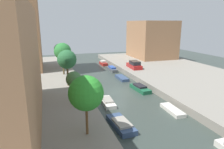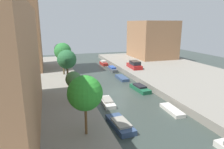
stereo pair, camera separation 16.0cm
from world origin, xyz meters
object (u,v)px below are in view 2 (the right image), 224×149
Objects in this scene: moored_boat_right_3 at (122,78)px; apartment_tower_far at (12,21)px; street_tree_1 at (73,80)px; moored_boat_right_1 at (172,110)px; parked_car at (135,65)px; moored_boat_left_2 at (107,102)px; street_tree_2 at (67,60)px; moored_boat_left_1 at (120,124)px; street_tree_3 at (63,51)px; street_tree_4 at (60,49)px; moored_boat_right_4 at (112,69)px; low_block_right at (152,39)px; moored_boat_right_5 at (104,63)px; moored_boat_right_2 at (140,88)px; street_tree_0 at (85,93)px.

apartment_tower_far is at bearing 152.04° from moored_boat_right_3.
street_tree_1 reaches higher than moored_boat_right_1.
moored_boat_left_2 is at bearing -125.05° from parked_car.
street_tree_1 is 0.70× the size of street_tree_2.
moored_boat_left_1 is at bearing -167.68° from moored_boat_right_1.
street_tree_1 is 7.78m from moored_boat_left_1.
street_tree_2 reaches higher than street_tree_1.
street_tree_3 is (0.00, 7.43, 0.25)m from street_tree_2.
street_tree_4 is 1.15× the size of moored_boat_right_4.
street_tree_4 is at bearing 90.00° from street_tree_2.
parked_car is (-10.40, -11.98, -4.32)m from low_block_right.
street_tree_2 is 9.23m from moored_boat_left_2.
moored_boat_right_5 reaches higher than moored_boat_left_2.
street_tree_1 is at bearing -158.63° from moored_boat_right_2.
parked_car is (14.81, 23.14, -3.08)m from street_tree_0.
moored_boat_right_5 is (10.72, 33.10, -4.27)m from street_tree_0.
moored_boat_right_4 is at bearing -148.11° from low_block_right.
street_tree_1 is at bearing 123.55° from moored_boat_left_1.
moored_boat_left_2 reaches higher than moored_boat_right_3.
moored_boat_right_5 is (10.72, 3.96, -4.38)m from street_tree_4.
street_tree_3 reaches higher than moored_boat_left_2.
street_tree_4 is 1.46× the size of moored_boat_right_5.
street_tree_2 is 21.66m from moored_boat_right_5.
street_tree_2 is 1.35× the size of moored_boat_left_2.
moored_boat_right_4 is at bearing -15.82° from street_tree_4.
parked_car is 10.83m from moored_boat_right_5.
moored_boat_right_3 is (6.58, 17.09, -0.08)m from moored_boat_left_1.
apartment_tower_far is at bearing 179.70° from street_tree_4.
street_tree_2 is at bearing -90.00° from street_tree_3.
moored_boat_right_1 is (11.01, -4.22, -3.63)m from street_tree_1.
moored_boat_right_2 is 7.09m from moored_boat_right_3.
moored_boat_left_2 is at bearing -150.32° from moored_boat_right_2.
low_block_right is 43.24m from street_tree_0.
apartment_tower_far is at bearing -170.10° from low_block_right.
parked_car reaches higher than moored_boat_right_1.
street_tree_3 is 12.37m from moored_boat_right_4.
moored_boat_right_3 is at bearing -17.55° from street_tree_3.
low_block_right reaches higher than moored_boat_right_3.
street_tree_1 is 5.65m from moored_boat_left_2.
apartment_tower_far is 24.16m from moored_boat_right_3.
street_tree_2 is 17.30m from parked_car.
street_tree_4 is 12.24m from moored_boat_right_5.
moored_boat_left_1 is (3.84, -5.79, -3.52)m from street_tree_1.
moored_boat_left_1 is (-21.37, -33.22, -5.64)m from low_block_right.
street_tree_4 is 28.31m from moored_boat_right_1.
street_tree_0 is 1.28× the size of moored_boat_left_2.
street_tree_2 is 1.23× the size of moored_boat_right_4.
apartment_tower_far is 26.01m from parked_car.
moored_boat_right_5 reaches higher than moored_boat_left_1.
apartment_tower_far is at bearing 171.02° from moored_boat_right_4.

